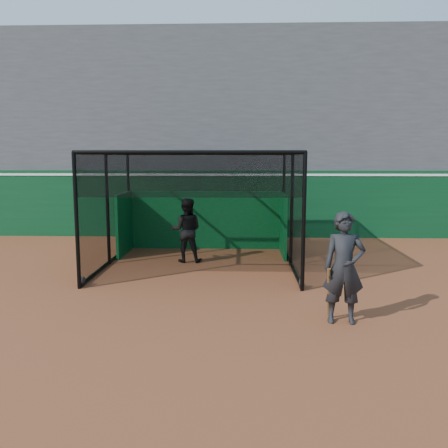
{
  "coord_description": "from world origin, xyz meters",
  "views": [
    {
      "loc": [
        1.58,
        -9.34,
        3.02
      ],
      "look_at": [
        1.18,
        2.0,
        1.4
      ],
      "focal_mm": 38.0,
      "sensor_mm": 36.0,
      "label": 1
    }
  ],
  "objects": [
    {
      "name": "ground",
      "position": [
        0.0,
        0.0,
        0.0
      ],
      "size": [
        120.0,
        120.0,
        0.0
      ],
      "primitive_type": "plane",
      "color": "brown",
      "rests_on": "ground"
    },
    {
      "name": "outfield_wall",
      "position": [
        0.0,
        8.5,
        1.29
      ],
      "size": [
        50.0,
        0.5,
        2.5
      ],
      "color": "#0B3D1D",
      "rests_on": "ground"
    },
    {
      "name": "grandstand",
      "position": [
        0.0,
        12.27,
        4.48
      ],
      "size": [
        50.0,
        7.85,
        8.95
      ],
      "color": "#4C4C4F",
      "rests_on": "ground"
    },
    {
      "name": "batting_cage",
      "position": [
        0.42,
        3.67,
        1.55
      ],
      "size": [
        5.21,
        5.12,
        3.11
      ],
      "color": "black",
      "rests_on": "ground"
    },
    {
      "name": "batter",
      "position": [
        0.02,
        4.05,
        0.92
      ],
      "size": [
        0.9,
        0.7,
        1.84
      ],
      "primitive_type": "imported",
      "rotation": [
        0.0,
        0.0,
        3.13
      ],
      "color": "black",
      "rests_on": "ground"
    },
    {
      "name": "on_deck_player",
      "position": [
        3.45,
        -0.9,
        1.02
      ],
      "size": [
        0.77,
        0.53,
        2.04
      ],
      "color": "black",
      "rests_on": "ground"
    }
  ]
}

